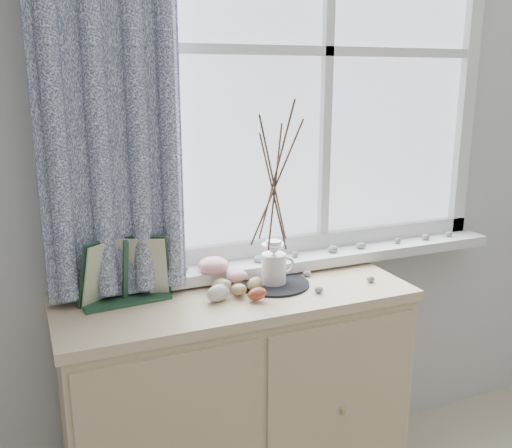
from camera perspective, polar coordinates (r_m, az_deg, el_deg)
name	(u,v)px	position (r m, az deg, el deg)	size (l,w,h in m)	color
sideboard	(238,406)	(2.13, -1.80, -17.72)	(1.20, 0.45, 0.85)	beige
botanical_book	(126,272)	(1.85, -12.86, -4.67)	(0.32, 0.13, 0.23)	#1F422C
toadstool_cluster	(219,269)	(1.99, -3.69, -4.50)	(0.15, 0.16, 0.10)	beige
wooden_eggs	(243,288)	(1.92, -1.34, -6.39)	(0.16, 0.17, 0.06)	tan
songbird_figurine	(218,292)	(1.87, -3.79, -6.79)	(0.12, 0.05, 0.06)	beige
crocheted_doily	(274,284)	(2.01, 1.77, -5.99)	(0.25, 0.25, 0.01)	black
twig_pitcher	(274,180)	(1.92, 1.86, 4.45)	(0.24, 0.24, 0.65)	silver
sideboard_pebbles	(332,281)	(2.04, 7.63, -5.64)	(0.25, 0.19, 0.02)	gray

